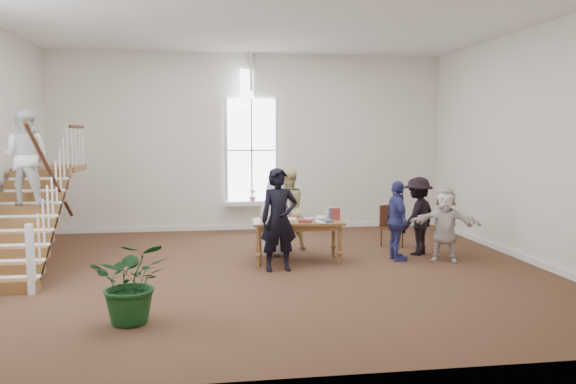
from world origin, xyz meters
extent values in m
plane|color=#4A301D|center=(0.00, 0.00, 0.00)|extent=(10.00, 10.00, 0.00)
plane|color=silver|center=(0.00, 4.50, 2.25)|extent=(10.00, 0.00, 10.00)
plane|color=silver|center=(0.00, -4.50, 2.25)|extent=(10.00, 0.00, 10.00)
plane|color=silver|center=(5.00, 0.00, 2.25)|extent=(0.00, 9.00, 9.00)
plane|color=white|center=(0.00, 0.00, 4.50)|extent=(10.00, 10.00, 0.00)
cube|color=white|center=(0.00, 4.32, 0.70)|extent=(1.45, 0.28, 0.10)
plane|color=white|center=(0.00, 4.44, 2.05)|extent=(2.60, 0.00, 2.60)
plane|color=white|center=(0.00, 4.44, 3.65)|extent=(0.60, 0.60, 0.85)
cube|color=white|center=(0.00, 4.47, 0.06)|extent=(10.00, 0.04, 0.12)
imported|color=pink|center=(0.00, 4.29, 0.90)|extent=(0.17, 0.17, 0.30)
cube|color=brown|center=(-4.35, -0.80, 0.10)|extent=(1.10, 0.30, 0.20)
cube|color=brown|center=(-4.35, -0.50, 0.30)|extent=(1.10, 0.30, 0.20)
cube|color=brown|center=(-4.35, -0.20, 0.50)|extent=(1.10, 0.30, 0.20)
cube|color=brown|center=(-4.35, 0.10, 0.70)|extent=(1.10, 0.30, 0.20)
cube|color=brown|center=(-4.35, 0.40, 0.90)|extent=(1.10, 0.30, 0.20)
cube|color=brown|center=(-4.35, 0.70, 1.10)|extent=(1.10, 0.30, 0.20)
cube|color=brown|center=(-4.35, 1.00, 1.30)|extent=(1.10, 0.30, 0.20)
cube|color=brown|center=(-4.35, 1.30, 1.50)|extent=(1.10, 0.30, 0.20)
cube|color=brown|center=(-4.35, 1.60, 1.70)|extent=(1.10, 0.30, 0.20)
cube|color=brown|center=(-4.35, 2.50, 1.74)|extent=(1.10, 1.20, 0.12)
cube|color=white|center=(-3.86, -0.95, 0.55)|extent=(0.10, 0.10, 1.10)
cylinder|color=#32180D|center=(-3.85, 0.40, 1.75)|extent=(0.07, 2.74, 1.86)
imported|color=silver|center=(-4.35, 0.70, 2.06)|extent=(0.94, 0.79, 1.72)
cube|color=brown|center=(0.58, 0.64, 0.78)|extent=(1.76, 0.94, 0.05)
cube|color=brown|center=(0.58, 0.64, 0.71)|extent=(1.64, 0.82, 0.10)
cylinder|color=brown|center=(-0.20, 0.35, 0.37)|extent=(0.07, 0.07, 0.76)
cylinder|color=brown|center=(1.32, 0.28, 0.37)|extent=(0.07, 0.07, 0.76)
cylinder|color=brown|center=(-0.17, 1.01, 0.37)|extent=(0.07, 0.07, 0.76)
cylinder|color=brown|center=(1.35, 0.94, 0.37)|extent=(0.07, 0.07, 0.76)
cube|color=silver|center=(0.42, 0.60, 0.83)|extent=(0.26, 0.25, 0.05)
cube|color=beige|center=(-0.04, 0.43, 0.83)|extent=(0.29, 0.35, 0.04)
cube|color=tan|center=(0.41, 0.92, 0.82)|extent=(0.23, 0.28, 0.03)
cube|color=silver|center=(0.21, 0.74, 0.83)|extent=(0.18, 0.29, 0.04)
cube|color=#4C5972|center=(1.09, 0.41, 0.83)|extent=(0.25, 0.30, 0.04)
cube|color=maroon|center=(0.69, 0.41, 0.83)|extent=(0.29, 0.28, 0.05)
cube|color=white|center=(1.06, 0.76, 0.84)|extent=(0.20, 0.25, 0.06)
cube|color=#BFB299|center=(0.09, 0.63, 0.82)|extent=(0.18, 0.23, 0.03)
cube|color=silver|center=(0.79, 0.62, 0.83)|extent=(0.24, 0.27, 0.05)
cube|color=beige|center=(0.99, 0.66, 0.82)|extent=(0.15, 0.28, 0.03)
cube|color=tan|center=(1.12, 0.86, 0.82)|extent=(0.23, 0.23, 0.03)
cube|color=silver|center=(1.20, 0.85, 0.82)|extent=(0.22, 0.30, 0.02)
cube|color=#4C5972|center=(0.80, 0.79, 0.84)|extent=(0.26, 0.32, 0.06)
cube|color=maroon|center=(0.52, 0.96, 0.82)|extent=(0.23, 0.21, 0.03)
cube|color=white|center=(0.95, 0.33, 0.82)|extent=(0.18, 0.30, 0.02)
imported|color=black|center=(0.13, -0.01, 0.93)|extent=(0.73, 0.52, 1.86)
imported|color=beige|center=(0.23, 1.24, 0.79)|extent=(0.80, 0.55, 1.59)
imported|color=beige|center=(0.53, 1.74, 0.88)|extent=(1.04, 0.94, 1.76)
imported|color=navy|center=(2.52, 0.48, 0.78)|extent=(0.40, 0.92, 1.56)
imported|color=black|center=(3.12, 0.93, 0.80)|extent=(1.17, 1.12, 1.60)
imported|color=silver|center=(3.42, 0.28, 0.72)|extent=(1.39, 0.99, 1.45)
imported|color=#113715|center=(-2.13, -2.53, 0.55)|extent=(1.02, 0.89, 1.10)
cube|color=#32180D|center=(2.84, 1.70, 0.43)|extent=(0.52, 0.52, 0.05)
cube|color=#32180D|center=(2.77, 1.86, 0.68)|extent=(0.38, 0.19, 0.47)
cylinder|color=#32180D|center=(2.75, 1.49, 0.21)|extent=(0.04, 0.04, 0.42)
cylinder|color=#32180D|center=(3.05, 1.61, 0.21)|extent=(0.04, 0.04, 0.42)
cylinder|color=#32180D|center=(2.63, 1.78, 0.21)|extent=(0.04, 0.04, 0.42)
cylinder|color=#32180D|center=(2.92, 1.91, 0.21)|extent=(0.04, 0.04, 0.42)
camera|label=1|loc=(-1.16, -9.92, 2.49)|focal=35.00mm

